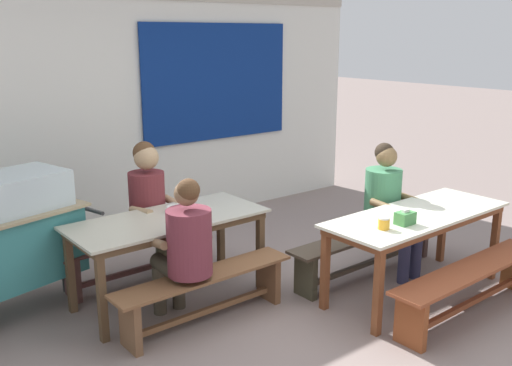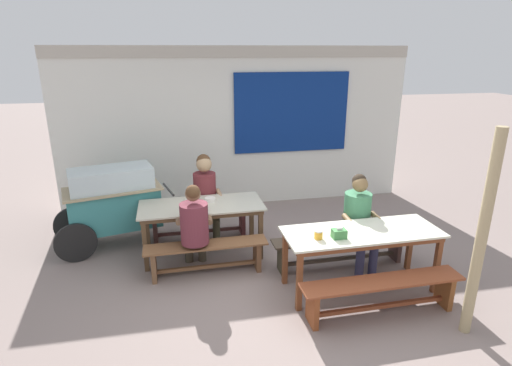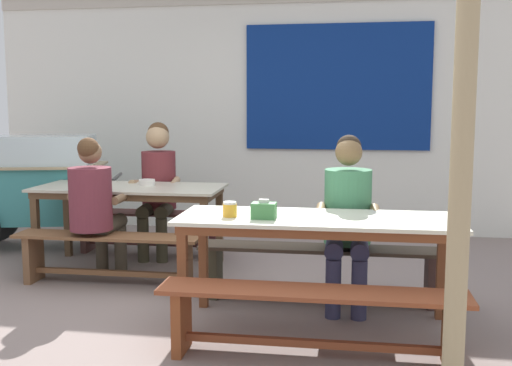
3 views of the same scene
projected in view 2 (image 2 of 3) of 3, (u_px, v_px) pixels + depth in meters
ground_plane at (275, 286)px, 5.06m from camera, size 40.00×40.00×0.00m
backdrop_wall at (240, 125)px, 7.36m from camera, size 6.30×0.23×2.85m
dining_table_far at (202, 210)px, 5.64m from camera, size 1.71×0.77×0.76m
dining_table_near at (362, 237)px, 4.82m from camera, size 1.87×0.72×0.76m
bench_far_back at (199, 221)px, 6.28m from camera, size 1.58×0.34×0.42m
bench_far_front at (207, 254)px, 5.26m from camera, size 1.58×0.33×0.42m
bench_near_back at (341, 246)px, 5.46m from camera, size 1.87×0.32×0.42m
bench_near_front at (382, 291)px, 4.43m from camera, size 1.82×0.34×0.42m
food_cart at (112, 201)px, 5.95m from camera, size 1.79×1.06×1.18m
person_center_facing at (206, 192)px, 6.10m from camera, size 0.48×0.57×1.32m
person_left_back_turned at (194, 224)px, 5.16m from camera, size 0.47×0.60×1.23m
person_right_near_table at (359, 217)px, 5.31m from camera, size 0.47×0.59×1.28m
tissue_box at (339, 234)px, 4.61m from camera, size 0.16×0.11×0.13m
condiment_jar at (318, 235)px, 4.59m from camera, size 0.09×0.09×0.10m
soup_bowl at (210, 199)px, 5.73m from camera, size 0.15×0.15×0.05m
wooden_support_post at (482, 237)px, 3.93m from camera, size 0.11×0.11×2.14m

